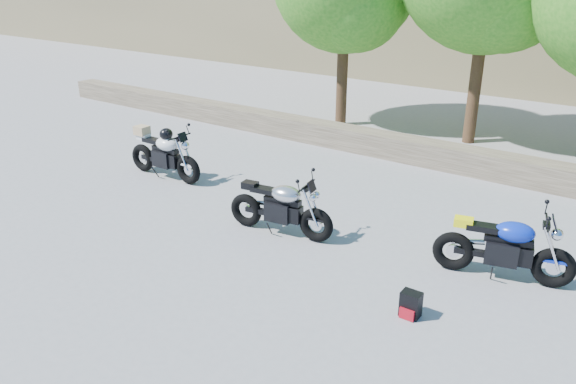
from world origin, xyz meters
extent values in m
plane|color=gray|center=(0.00, 0.00, 0.00)|extent=(90.00, 90.00, 0.00)
cube|color=brown|center=(0.00, 5.50, 0.25)|extent=(22.00, 0.55, 0.50)
cylinder|color=#382314|center=(-2.50, 7.20, 1.51)|extent=(0.28, 0.28, 3.02)
sphere|color=#267419|center=(-2.00, 6.90, 3.13)|extent=(2.38, 2.38, 2.38)
cylinder|color=#382314|center=(0.80, 7.60, 1.68)|extent=(0.28, 0.28, 3.36)
torus|color=black|center=(0.64, 1.12, 0.27)|extent=(0.56, 0.22, 0.55)
torus|color=black|center=(-0.58, 0.93, 0.27)|extent=(0.56, 0.22, 0.55)
cylinder|color=silver|center=(0.64, 1.12, 0.27)|extent=(0.19, 0.06, 0.19)
cylinder|color=silver|center=(-0.58, 0.93, 0.27)|extent=(0.19, 0.06, 0.19)
cube|color=black|center=(0.02, 1.02, 0.38)|extent=(0.45, 0.32, 0.31)
cube|color=black|center=(0.08, 1.03, 0.57)|extent=(0.62, 0.23, 0.09)
ellipsoid|color=silver|center=(0.13, 1.04, 0.69)|extent=(0.54, 0.40, 0.26)
cube|color=black|center=(-0.24, 0.98, 0.69)|extent=(0.45, 0.25, 0.08)
cube|color=black|center=(-0.49, 0.94, 0.72)|extent=(0.26, 0.21, 0.11)
cylinder|color=black|center=(0.47, 1.09, 0.88)|extent=(0.11, 0.56, 0.03)
sphere|color=silver|center=(0.61, 1.11, 0.74)|extent=(0.15, 0.15, 0.15)
torus|color=black|center=(-2.67, 1.74, 0.28)|extent=(0.57, 0.15, 0.57)
torus|color=black|center=(-3.96, 1.73, 0.28)|extent=(0.57, 0.15, 0.57)
cylinder|color=silver|center=(-2.67, 1.74, 0.28)|extent=(0.20, 0.04, 0.20)
cylinder|color=silver|center=(-3.96, 1.73, 0.28)|extent=(0.20, 0.04, 0.20)
cube|color=black|center=(-3.33, 1.73, 0.39)|extent=(0.43, 0.27, 0.32)
cube|color=black|center=(-3.27, 1.73, 0.59)|extent=(0.62, 0.15, 0.09)
ellipsoid|color=silver|center=(-3.21, 1.73, 0.71)|extent=(0.51, 0.35, 0.27)
cube|color=black|center=(-3.60, 1.73, 0.71)|extent=(0.45, 0.20, 0.08)
cube|color=silver|center=(-3.87, 1.73, 0.75)|extent=(0.25, 0.18, 0.12)
cylinder|color=black|center=(-2.85, 1.74, 0.92)|extent=(0.03, 0.59, 0.03)
sphere|color=silver|center=(-2.71, 1.74, 0.77)|extent=(0.16, 0.16, 0.16)
ellipsoid|color=black|center=(-3.21, 1.73, 0.91)|extent=(0.25, 0.26, 0.24)
cube|color=tan|center=(-3.90, 1.73, 0.87)|extent=(0.27, 0.23, 0.18)
torus|color=black|center=(3.87, 1.81, 0.28)|extent=(0.58, 0.27, 0.56)
torus|color=black|center=(2.64, 1.50, 0.28)|extent=(0.58, 0.27, 0.56)
cylinder|color=silver|center=(3.87, 1.81, 0.28)|extent=(0.20, 0.08, 0.19)
cylinder|color=silver|center=(2.64, 1.50, 0.28)|extent=(0.20, 0.08, 0.19)
cube|color=black|center=(3.24, 1.65, 0.39)|extent=(0.47, 0.36, 0.32)
cube|color=black|center=(3.30, 1.66, 0.58)|extent=(0.63, 0.29, 0.09)
ellipsoid|color=#0B25A8|center=(3.36, 1.68, 0.71)|extent=(0.57, 0.45, 0.27)
cube|color=black|center=(2.98, 1.58, 0.71)|extent=(0.47, 0.30, 0.08)
cube|color=#FFF50D|center=(2.73, 1.52, 0.74)|extent=(0.28, 0.23, 0.11)
cylinder|color=black|center=(3.70, 1.76, 0.91)|extent=(0.17, 0.57, 0.03)
sphere|color=silver|center=(3.84, 1.80, 0.76)|extent=(0.16, 0.16, 0.16)
cube|color=black|center=(2.64, 0.12, 0.16)|extent=(0.24, 0.17, 0.32)
cube|color=#AB0E1C|center=(2.64, 0.01, 0.07)|extent=(0.19, 0.03, 0.14)
camera|label=1|loc=(4.76, -5.41, 3.95)|focal=35.00mm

